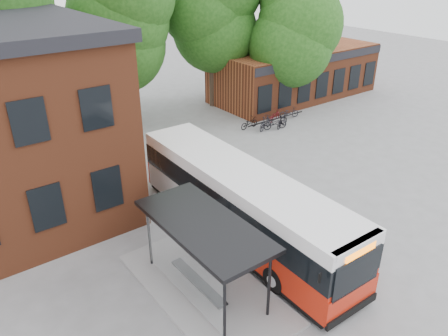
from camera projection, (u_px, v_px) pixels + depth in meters
ground at (277, 233)px, 18.97m from camera, size 100.00×100.00×0.00m
shop_row at (295, 72)px, 36.18m from camera, size 14.00×6.20×4.00m
bus_shelter at (204, 257)px, 15.18m from camera, size 3.60×7.00×2.90m
bike_rail at (276, 121)px, 31.04m from camera, size 5.20×0.10×0.38m
tree_0 at (11, 60)px, 24.73m from camera, size 7.92×7.92×11.00m
tree_1 at (118, 47)px, 29.35m from camera, size 7.92×7.92×10.40m
tree_2 at (212, 34)px, 32.28m from camera, size 7.92×7.92×11.00m
tree_3 at (297, 47)px, 32.49m from camera, size 7.04×7.04×9.28m
city_bus at (240, 204)px, 18.20m from camera, size 2.82×12.17×3.08m
bicycle_0 at (249, 123)px, 30.07m from camera, size 1.56×0.67×0.80m
bicycle_1 at (265, 123)px, 29.80m from camera, size 1.73×1.08×1.01m
bicycle_2 at (275, 123)px, 29.93m from camera, size 1.80×1.11×0.89m
bicycle_3 at (282, 121)px, 30.17m from camera, size 1.64×0.99×0.95m
bicycle_4 at (274, 115)px, 31.45m from camera, size 1.60×1.02×0.80m
bicycle_6 at (289, 112)px, 32.04m from camera, size 1.61×0.98×0.80m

